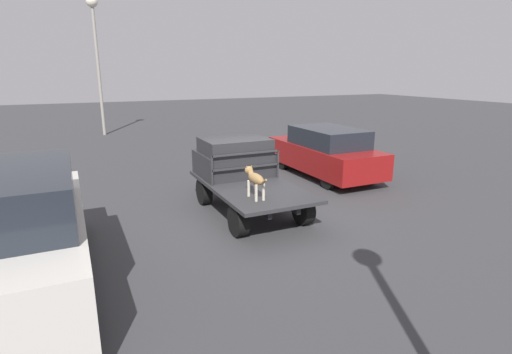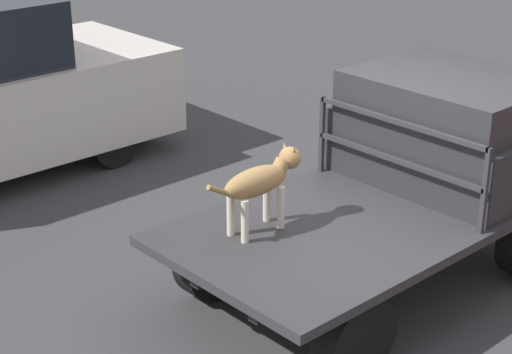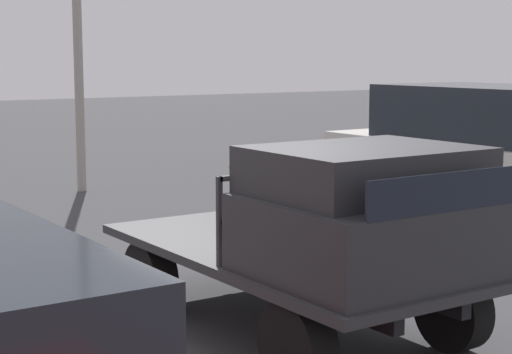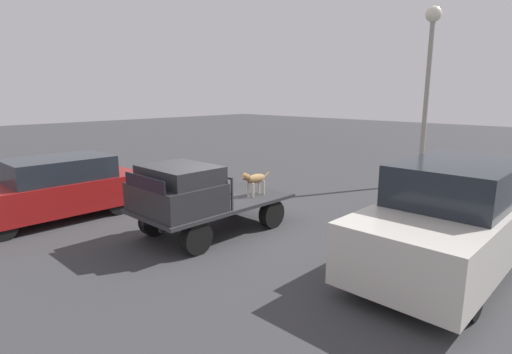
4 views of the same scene
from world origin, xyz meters
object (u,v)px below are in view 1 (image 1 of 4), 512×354
object	(u,v)px
flatbed_truck	(250,192)
parked_pickup_far	(13,234)
parked_sedan	(325,152)
dog	(255,178)

from	to	relation	value
flatbed_truck	parked_pickup_far	world-z (taller)	parked_pickup_far
flatbed_truck	parked_pickup_far	size ratio (longest dim) A/B	0.73
flatbed_truck	parked_sedan	size ratio (longest dim) A/B	0.84
flatbed_truck	parked_sedan	world-z (taller)	parked_sedan
flatbed_truck	parked_pickup_far	distance (m)	5.06
parked_sedan	flatbed_truck	bearing A→B (deg)	121.39
dog	parked_pickup_far	xyz separation A→B (m)	(-0.77, 4.38, -0.18)
parked_sedan	parked_pickup_far	xyz separation A→B (m)	(-4.01, 8.41, 0.17)
flatbed_truck	dog	bearing A→B (deg)	161.04
dog	parked_pickup_far	size ratio (longest dim) A/B	0.19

